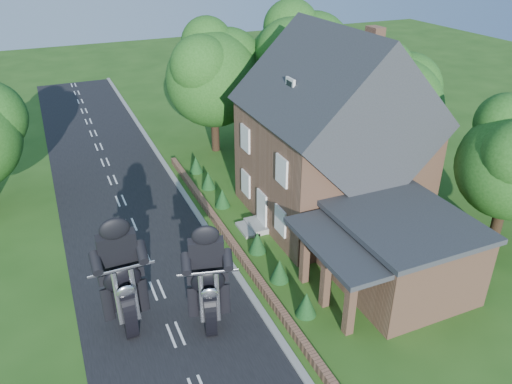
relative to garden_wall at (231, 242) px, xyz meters
name	(u,v)px	position (x,y,z in m)	size (l,w,h in m)	color
ground	(176,335)	(-4.30, -5.00, -0.20)	(120.00, 120.00, 0.00)	#244E15
road	(175,334)	(-4.30, -5.00, -0.19)	(7.00, 80.00, 0.02)	black
kerb	(260,309)	(-0.65, -5.00, -0.14)	(0.30, 80.00, 0.12)	gray
garden_wall	(231,242)	(0.00, 0.00, 0.00)	(0.30, 22.00, 0.40)	#906349
house	(332,141)	(6.19, 1.00, 4.14)	(9.54, 8.64, 10.24)	#906349
annex	(397,251)	(5.57, -5.80, 1.57)	(7.05, 5.94, 3.44)	#906349
tree_house_right	(398,98)	(12.35, 3.62, 4.99)	(6.51, 6.00, 8.40)	black
tree_behind_house	(304,58)	(9.88, 11.14, 6.03)	(7.81, 7.20, 10.08)	black
tree_behind_left	(218,70)	(3.86, 12.13, 5.53)	(6.94, 6.40, 9.16)	black
shrub_a	(306,304)	(1.00, -6.00, 0.35)	(0.90, 0.90, 1.10)	#113515
shrub_b	(280,270)	(1.00, -3.50, 0.35)	(0.90, 0.90, 1.10)	#113515
shrub_c	(257,242)	(1.00, -1.00, 0.35)	(0.90, 0.90, 1.10)	#113515
shrub_d	(222,198)	(1.00, 4.00, 0.35)	(0.90, 0.90, 1.10)	#113515
shrub_e	(208,180)	(1.00, 6.50, 0.35)	(0.90, 0.90, 1.10)	#113515
shrub_f	(196,164)	(1.00, 9.00, 0.35)	(0.90, 0.90, 1.10)	#113515
motorcycle_lead	(209,311)	(-2.85, -4.99, 0.52)	(0.39, 1.54, 1.43)	black
motorcycle_follow	(127,311)	(-5.89, -3.76, 0.57)	(0.42, 1.66, 1.54)	black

